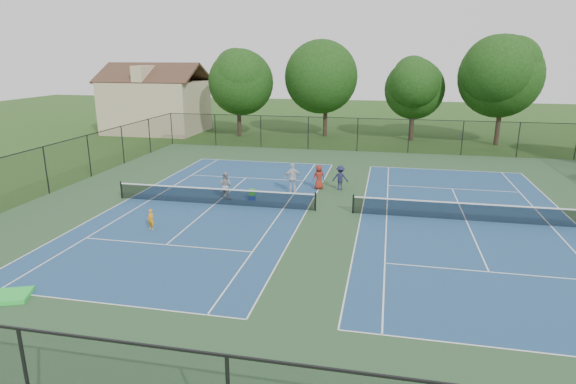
% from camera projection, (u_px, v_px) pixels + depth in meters
% --- Properties ---
extents(ground, '(140.00, 140.00, 0.00)m').
position_uv_depth(ground, '(334.00, 212.00, 26.73)').
color(ground, '#234716').
rests_on(ground, ground).
extents(court_pad, '(36.00, 36.00, 0.01)m').
position_uv_depth(court_pad, '(334.00, 212.00, 26.73)').
color(court_pad, '#2B4D2C').
rests_on(court_pad, ground).
extents(tennis_court_left, '(12.00, 23.83, 1.07)m').
position_uv_depth(tennis_court_left, '(215.00, 203.00, 28.09)').
color(tennis_court_left, navy).
rests_on(tennis_court_left, ground).
extents(tennis_court_right, '(12.00, 23.83, 1.07)m').
position_uv_depth(tennis_court_right, '(466.00, 219.00, 25.32)').
color(tennis_court_right, navy).
rests_on(tennis_court_right, ground).
extents(perimeter_fence, '(36.08, 36.08, 3.02)m').
position_uv_depth(perimeter_fence, '(335.00, 184.00, 26.30)').
color(perimeter_fence, black).
rests_on(perimeter_fence, ground).
extents(tree_back_a, '(6.80, 6.80, 9.15)m').
position_uv_depth(tree_back_a, '(238.00, 79.00, 50.24)').
color(tree_back_a, '#2D2116').
rests_on(tree_back_a, ground).
extents(tree_back_b, '(7.60, 7.60, 10.03)m').
position_uv_depth(tree_back_b, '(326.00, 73.00, 50.19)').
color(tree_back_b, '#2D2116').
rests_on(tree_back_b, ground).
extents(tree_back_c, '(6.00, 6.00, 8.40)m').
position_uv_depth(tree_back_c, '(415.00, 86.00, 47.77)').
color(tree_back_c, '#2D2116').
rests_on(tree_back_c, ground).
extents(tree_back_d, '(7.80, 7.80, 10.37)m').
position_uv_depth(tree_back_d, '(504.00, 73.00, 44.88)').
color(tree_back_d, '#2D2116').
rests_on(tree_back_d, ground).
extents(clapboard_house, '(10.80, 8.10, 7.65)m').
position_uv_depth(clapboard_house, '(156.00, 104.00, 53.97)').
color(clapboard_house, tan).
rests_on(clapboard_house, ground).
extents(child_player, '(0.44, 0.35, 1.05)m').
position_uv_depth(child_player, '(151.00, 219.00, 23.93)').
color(child_player, orange).
rests_on(child_player, ground).
extents(instructor, '(0.96, 0.85, 1.64)m').
position_uv_depth(instructor, '(226.00, 185.00, 29.07)').
color(instructor, '#98989B').
rests_on(instructor, ground).
extents(bystander_a, '(1.20, 0.84, 1.89)m').
position_uv_depth(bystander_a, '(293.00, 178.00, 30.33)').
color(bystander_a, silver).
rests_on(bystander_a, ground).
extents(bystander_b, '(1.07, 0.66, 1.60)m').
position_uv_depth(bystander_b, '(340.00, 178.00, 30.95)').
color(bystander_b, '#1C1E3E').
rests_on(bystander_b, ground).
extents(bystander_c, '(0.92, 0.78, 1.59)m').
position_uv_depth(bystander_c, '(319.00, 177.00, 31.13)').
color(bystander_c, maroon).
rests_on(bystander_c, ground).
extents(ball_crate, '(0.38, 0.34, 0.29)m').
position_uv_depth(ball_crate, '(252.00, 198.00, 28.95)').
color(ball_crate, '#16349B').
rests_on(ball_crate, ground).
extents(ball_hopper, '(0.39, 0.34, 0.37)m').
position_uv_depth(ball_hopper, '(252.00, 192.00, 28.86)').
color(ball_hopper, green).
rests_on(ball_hopper, ball_crate).
extents(green_tarp, '(1.88, 1.62, 0.15)m').
position_uv_depth(green_tarp, '(6.00, 296.00, 17.21)').
color(green_tarp, green).
rests_on(green_tarp, ground).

